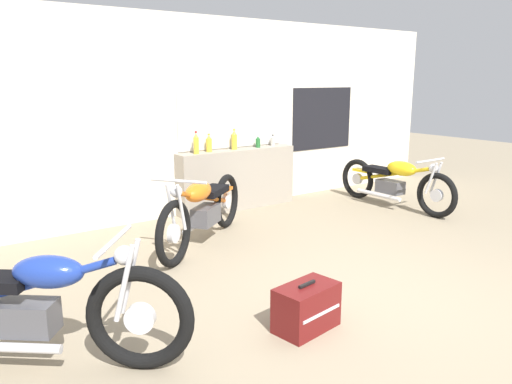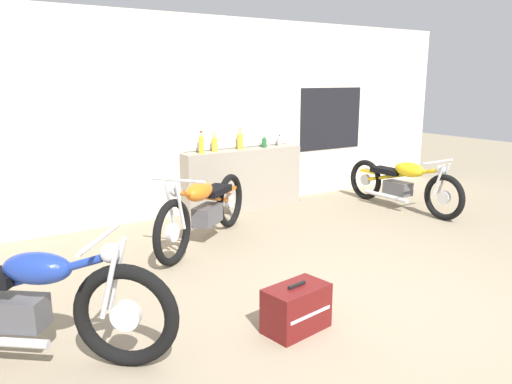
% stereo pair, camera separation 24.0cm
% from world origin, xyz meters
% --- Properties ---
extents(ground_plane, '(24.00, 24.00, 0.00)m').
position_xyz_m(ground_plane, '(0.00, 0.00, 0.00)').
color(ground_plane, gray).
extents(wall_back, '(10.00, 0.07, 2.80)m').
position_xyz_m(wall_back, '(0.04, 3.73, 1.40)').
color(wall_back, beige).
rests_on(wall_back, ground_plane).
extents(sill_counter, '(1.94, 0.28, 0.90)m').
position_xyz_m(sill_counter, '(0.78, 3.55, 0.45)').
color(sill_counter, gray).
rests_on(sill_counter, ground_plane).
extents(bottle_leftmost, '(0.07, 0.07, 0.32)m').
position_xyz_m(bottle_leftmost, '(0.07, 3.52, 1.04)').
color(bottle_leftmost, gold).
rests_on(bottle_leftmost, sill_counter).
extents(bottle_left_center, '(0.08, 0.08, 0.26)m').
position_xyz_m(bottle_left_center, '(0.32, 3.59, 1.02)').
color(bottle_left_center, gold).
rests_on(bottle_left_center, sill_counter).
extents(bottle_center, '(0.08, 0.08, 0.31)m').
position_xyz_m(bottle_center, '(0.75, 3.59, 1.04)').
color(bottle_center, gold).
rests_on(bottle_center, sill_counter).
extents(bottle_right_center, '(0.07, 0.07, 0.19)m').
position_xyz_m(bottle_right_center, '(1.17, 3.56, 0.98)').
color(bottle_right_center, '#23662D').
rests_on(bottle_right_center, sill_counter).
extents(bottle_rightmost, '(0.07, 0.07, 0.17)m').
position_xyz_m(bottle_rightmost, '(1.48, 3.60, 0.98)').
color(bottle_rightmost, '#B7B2A8').
rests_on(bottle_rightmost, sill_counter).
extents(motorcycle_yellow, '(0.64, 2.14, 0.82)m').
position_xyz_m(motorcycle_yellow, '(2.77, 2.23, 0.40)').
color(motorcycle_yellow, black).
rests_on(motorcycle_yellow, ground_plane).
extents(motorcycle_orange, '(1.83, 1.37, 0.90)m').
position_xyz_m(motorcycle_orange, '(-0.48, 2.38, 0.43)').
color(motorcycle_orange, black).
rests_on(motorcycle_orange, ground_plane).
extents(motorcycle_blue, '(1.74, 1.45, 0.93)m').
position_xyz_m(motorcycle_blue, '(-2.68, 0.78, 0.44)').
color(motorcycle_blue, black).
rests_on(motorcycle_blue, ground_plane).
extents(hard_case_darkred, '(0.55, 0.37, 0.39)m').
position_xyz_m(hard_case_darkred, '(-0.85, 0.10, 0.18)').
color(hard_case_darkred, maroon).
rests_on(hard_case_darkred, ground_plane).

